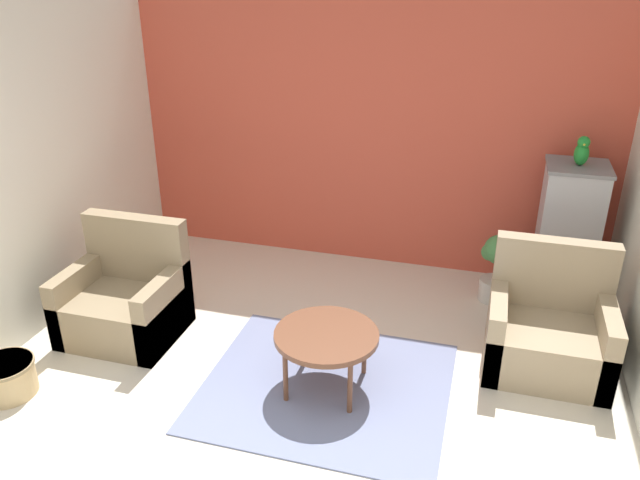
# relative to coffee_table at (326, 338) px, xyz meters

# --- Properties ---
(wall_back_accent) EXTENTS (4.68, 0.06, 2.62)m
(wall_back_accent) POSITION_rel_coffee_table_xyz_m (-0.19, 2.16, 0.89)
(wall_back_accent) COLOR #C64C38
(wall_back_accent) RESTS_ON ground_plane
(wall_left) EXTENTS (0.06, 3.24, 2.62)m
(wall_left) POSITION_rel_coffee_table_xyz_m (-2.50, 0.51, 0.89)
(wall_left) COLOR silver
(wall_left) RESTS_ON ground_plane
(area_rug) EXTENTS (1.74, 1.53, 0.01)m
(area_rug) POSITION_rel_coffee_table_xyz_m (-0.00, -0.00, -0.41)
(area_rug) COLOR slate
(area_rug) RESTS_ON ground_plane
(coffee_table) EXTENTS (0.73, 0.73, 0.46)m
(coffee_table) POSITION_rel_coffee_table_xyz_m (0.00, 0.00, 0.00)
(coffee_table) COLOR brown
(coffee_table) RESTS_ON ground_plane
(armchair_left) EXTENTS (0.88, 0.74, 0.93)m
(armchair_left) POSITION_rel_coffee_table_xyz_m (-1.76, 0.26, -0.13)
(armchair_left) COLOR #8E7A5B
(armchair_left) RESTS_ON ground_plane
(armchair_right) EXTENTS (0.88, 0.74, 0.93)m
(armchair_right) POSITION_rel_coffee_table_xyz_m (1.51, 0.72, -0.13)
(armchair_right) COLOR #9E896B
(armchair_right) RESTS_ON ground_plane
(birdcage) EXTENTS (0.57, 0.57, 1.28)m
(birdcage) POSITION_rel_coffee_table_xyz_m (1.66, 1.74, 0.21)
(birdcage) COLOR slate
(birdcage) RESTS_ON ground_plane
(parrot) EXTENTS (0.12, 0.21, 0.25)m
(parrot) POSITION_rel_coffee_table_xyz_m (1.66, 1.75, 0.98)
(parrot) COLOR #1E842D
(parrot) RESTS_ON birdcage
(potted_plant) EXTENTS (0.29, 0.27, 0.63)m
(potted_plant) POSITION_rel_coffee_table_xyz_m (1.11, 1.63, -0.08)
(potted_plant) COLOR beige
(potted_plant) RESTS_ON ground_plane
(wicker_basket) EXTENTS (0.41, 0.41, 0.25)m
(wicker_basket) POSITION_rel_coffee_table_xyz_m (-2.15, -0.69, -0.28)
(wicker_basket) COLOR tan
(wicker_basket) RESTS_ON ground_plane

